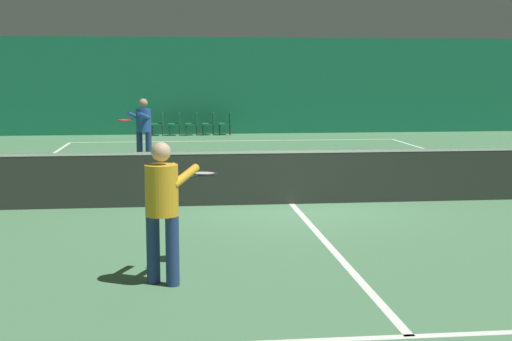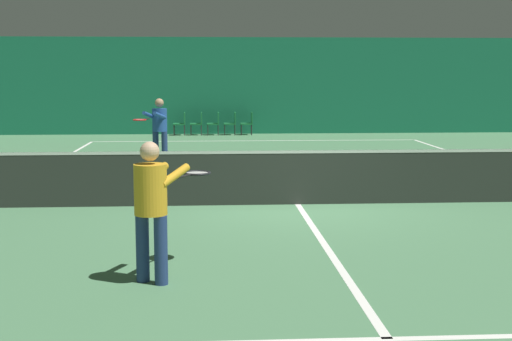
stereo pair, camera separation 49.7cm
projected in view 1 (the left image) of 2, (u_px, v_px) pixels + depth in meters
The scene contains 14 objects.
ground_plane at pixel (292, 204), 12.50m from camera, with size 60.00×60.00×0.00m, color #4C7F56.
backdrop_curtain at pixel (229, 86), 26.86m from camera, with size 23.00×0.12×3.62m.
court_line_baseline_far at pixel (235, 141), 24.22m from camera, with size 11.00×0.10×0.00m.
court_line_service_far at pixel (253, 160), 18.81m from camera, with size 8.25×0.10×0.00m.
court_line_service_near at pixel (410, 336), 6.20m from camera, with size 8.25×0.10×0.00m.
court_line_centre at pixel (292, 204), 12.50m from camera, with size 0.10×12.80×0.00m.
tennis_net at pixel (292, 175), 12.44m from camera, with size 12.00×0.10×1.07m.
player_near at pixel (164, 201), 7.67m from camera, with size 0.96×1.29×1.55m.
player_far at pixel (143, 126), 18.02m from camera, with size 0.89×1.36×1.64m.
courtside_chair_0 at pixel (159, 122), 26.21m from camera, with size 0.44×0.44×0.84m.
courtside_chair_1 at pixel (176, 122), 26.28m from camera, with size 0.44×0.44×0.84m.
courtside_chair_2 at pixel (193, 122), 26.35m from camera, with size 0.44×0.44×0.84m.
courtside_chair_3 at pixel (210, 122), 26.42m from camera, with size 0.44×0.44×0.84m.
courtside_chair_4 at pixel (227, 122), 26.49m from camera, with size 0.44×0.44×0.84m.
Camera 1 is at (-2.00, -12.16, 2.28)m, focal length 50.00 mm.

